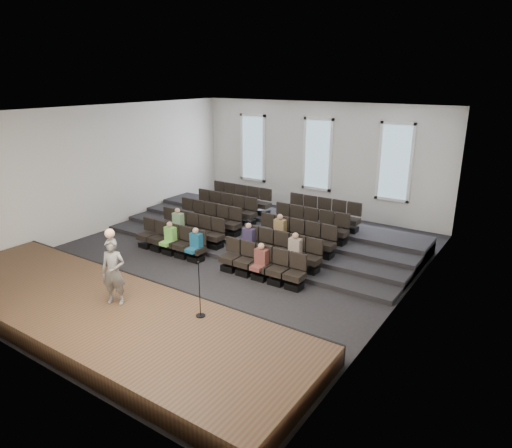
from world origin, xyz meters
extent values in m
plane|color=black|center=(0.00, 0.00, 0.00)|extent=(14.00, 14.00, 0.00)
cube|color=white|center=(0.00, 0.00, 5.01)|extent=(12.00, 14.00, 0.02)
cube|color=silver|center=(0.00, 7.02, 2.50)|extent=(12.00, 0.04, 5.00)
cube|color=silver|center=(0.00, -7.02, 2.50)|extent=(12.00, 0.04, 5.00)
cube|color=silver|center=(-6.02, 0.00, 2.50)|extent=(0.04, 14.00, 5.00)
cube|color=silver|center=(6.02, 0.00, 2.50)|extent=(0.04, 14.00, 5.00)
cube|color=#45341D|center=(0.00, -5.10, 0.25)|extent=(11.80, 3.60, 0.50)
cube|color=black|center=(0.00, -3.33, 0.25)|extent=(11.80, 0.06, 0.52)
cube|color=black|center=(0.00, 2.33, 0.07)|extent=(11.80, 4.80, 0.15)
cube|color=black|center=(0.00, 2.85, 0.15)|extent=(11.80, 3.75, 0.30)
cube|color=black|center=(0.00, 3.38, 0.22)|extent=(11.80, 2.70, 0.45)
cube|color=black|center=(0.00, 3.90, 0.30)|extent=(11.80, 1.65, 0.60)
cube|color=black|center=(-3.13, -0.60, 0.10)|extent=(0.47, 0.43, 0.20)
cube|color=black|center=(-3.13, -0.60, 0.41)|extent=(0.55, 0.50, 0.19)
cube|color=black|center=(-3.13, -0.39, 0.82)|extent=(0.55, 0.08, 0.50)
cube|color=black|center=(-2.53, -0.60, 0.10)|extent=(0.47, 0.43, 0.20)
cube|color=black|center=(-2.53, -0.60, 0.41)|extent=(0.55, 0.50, 0.19)
cube|color=black|center=(-2.53, -0.39, 0.82)|extent=(0.55, 0.08, 0.50)
cube|color=black|center=(-1.93, -0.60, 0.10)|extent=(0.47, 0.43, 0.20)
cube|color=black|center=(-1.93, -0.60, 0.41)|extent=(0.55, 0.50, 0.19)
cube|color=black|center=(-1.93, -0.39, 0.82)|extent=(0.55, 0.08, 0.50)
cube|color=black|center=(-1.33, -0.60, 0.10)|extent=(0.47, 0.43, 0.20)
cube|color=black|center=(-1.33, -0.60, 0.41)|extent=(0.55, 0.50, 0.19)
cube|color=black|center=(-1.33, -0.39, 0.82)|extent=(0.55, 0.08, 0.50)
cube|color=black|center=(-0.73, -0.60, 0.10)|extent=(0.47, 0.43, 0.20)
cube|color=black|center=(-0.73, -0.60, 0.41)|extent=(0.55, 0.50, 0.19)
cube|color=black|center=(-0.73, -0.39, 0.82)|extent=(0.55, 0.08, 0.50)
cube|color=black|center=(0.73, -0.60, 0.10)|extent=(0.47, 0.43, 0.20)
cube|color=black|center=(0.73, -0.60, 0.41)|extent=(0.55, 0.50, 0.19)
cube|color=black|center=(0.73, -0.39, 0.82)|extent=(0.55, 0.08, 0.50)
cube|color=black|center=(1.33, -0.60, 0.10)|extent=(0.47, 0.43, 0.20)
cube|color=black|center=(1.33, -0.60, 0.41)|extent=(0.55, 0.50, 0.19)
cube|color=black|center=(1.33, -0.39, 0.82)|extent=(0.55, 0.08, 0.50)
cube|color=black|center=(1.93, -0.60, 0.10)|extent=(0.47, 0.43, 0.20)
cube|color=black|center=(1.93, -0.60, 0.41)|extent=(0.55, 0.50, 0.19)
cube|color=black|center=(1.93, -0.39, 0.82)|extent=(0.55, 0.08, 0.50)
cube|color=black|center=(2.53, -0.60, 0.10)|extent=(0.47, 0.43, 0.20)
cube|color=black|center=(2.53, -0.60, 0.41)|extent=(0.55, 0.50, 0.19)
cube|color=black|center=(2.53, -0.39, 0.82)|extent=(0.55, 0.08, 0.50)
cube|color=black|center=(3.13, -0.60, 0.10)|extent=(0.47, 0.43, 0.20)
cube|color=black|center=(3.13, -0.60, 0.41)|extent=(0.55, 0.50, 0.19)
cube|color=black|center=(3.13, -0.39, 0.82)|extent=(0.55, 0.08, 0.50)
cube|color=black|center=(-3.13, 0.45, 0.25)|extent=(0.47, 0.43, 0.20)
cube|color=black|center=(-3.13, 0.45, 0.56)|extent=(0.55, 0.50, 0.19)
cube|color=black|center=(-3.13, 0.66, 0.97)|extent=(0.55, 0.08, 0.50)
cube|color=black|center=(-2.53, 0.45, 0.25)|extent=(0.47, 0.43, 0.20)
cube|color=black|center=(-2.53, 0.45, 0.56)|extent=(0.55, 0.50, 0.19)
cube|color=black|center=(-2.53, 0.66, 0.97)|extent=(0.55, 0.08, 0.50)
cube|color=black|center=(-1.93, 0.45, 0.25)|extent=(0.47, 0.43, 0.20)
cube|color=black|center=(-1.93, 0.45, 0.56)|extent=(0.55, 0.50, 0.19)
cube|color=black|center=(-1.93, 0.66, 0.97)|extent=(0.55, 0.08, 0.50)
cube|color=black|center=(-1.33, 0.45, 0.25)|extent=(0.47, 0.43, 0.20)
cube|color=black|center=(-1.33, 0.45, 0.56)|extent=(0.55, 0.50, 0.19)
cube|color=black|center=(-1.33, 0.66, 0.97)|extent=(0.55, 0.08, 0.50)
cube|color=black|center=(-0.73, 0.45, 0.25)|extent=(0.47, 0.43, 0.20)
cube|color=black|center=(-0.73, 0.45, 0.56)|extent=(0.55, 0.50, 0.19)
cube|color=black|center=(-0.73, 0.66, 0.97)|extent=(0.55, 0.08, 0.50)
cube|color=black|center=(0.73, 0.45, 0.25)|extent=(0.47, 0.43, 0.20)
cube|color=black|center=(0.73, 0.45, 0.56)|extent=(0.55, 0.50, 0.19)
cube|color=black|center=(0.73, 0.66, 0.97)|extent=(0.55, 0.08, 0.50)
cube|color=black|center=(1.33, 0.45, 0.25)|extent=(0.47, 0.43, 0.20)
cube|color=black|center=(1.33, 0.45, 0.56)|extent=(0.55, 0.50, 0.19)
cube|color=black|center=(1.33, 0.66, 0.97)|extent=(0.55, 0.08, 0.50)
cube|color=black|center=(1.93, 0.45, 0.25)|extent=(0.47, 0.43, 0.20)
cube|color=black|center=(1.93, 0.45, 0.56)|extent=(0.55, 0.50, 0.19)
cube|color=black|center=(1.93, 0.66, 0.97)|extent=(0.55, 0.08, 0.50)
cube|color=black|center=(2.53, 0.45, 0.25)|extent=(0.47, 0.43, 0.20)
cube|color=black|center=(2.53, 0.45, 0.56)|extent=(0.55, 0.50, 0.19)
cube|color=black|center=(2.53, 0.66, 0.97)|extent=(0.55, 0.08, 0.50)
cube|color=black|center=(3.13, 0.45, 0.25)|extent=(0.47, 0.43, 0.20)
cube|color=black|center=(3.13, 0.45, 0.56)|extent=(0.55, 0.50, 0.19)
cube|color=black|center=(3.13, 0.66, 0.97)|extent=(0.55, 0.08, 0.50)
cube|color=black|center=(-3.13, 1.50, 0.40)|extent=(0.47, 0.42, 0.20)
cube|color=black|center=(-3.13, 1.50, 0.71)|extent=(0.55, 0.50, 0.19)
cube|color=black|center=(-3.13, 1.71, 1.12)|extent=(0.55, 0.08, 0.50)
cube|color=black|center=(-2.53, 1.50, 0.40)|extent=(0.47, 0.42, 0.20)
cube|color=black|center=(-2.53, 1.50, 0.71)|extent=(0.55, 0.50, 0.19)
cube|color=black|center=(-2.53, 1.71, 1.12)|extent=(0.55, 0.08, 0.50)
cube|color=black|center=(-1.93, 1.50, 0.40)|extent=(0.47, 0.42, 0.20)
cube|color=black|center=(-1.93, 1.50, 0.71)|extent=(0.55, 0.50, 0.19)
cube|color=black|center=(-1.93, 1.71, 1.12)|extent=(0.55, 0.08, 0.50)
cube|color=black|center=(-1.33, 1.50, 0.40)|extent=(0.47, 0.42, 0.20)
cube|color=black|center=(-1.33, 1.50, 0.71)|extent=(0.55, 0.50, 0.19)
cube|color=black|center=(-1.33, 1.71, 1.12)|extent=(0.55, 0.08, 0.50)
cube|color=black|center=(-0.73, 1.50, 0.40)|extent=(0.47, 0.42, 0.20)
cube|color=black|center=(-0.73, 1.50, 0.71)|extent=(0.55, 0.50, 0.19)
cube|color=black|center=(-0.73, 1.71, 1.12)|extent=(0.55, 0.08, 0.50)
cube|color=black|center=(0.73, 1.50, 0.40)|extent=(0.47, 0.42, 0.20)
cube|color=black|center=(0.73, 1.50, 0.71)|extent=(0.55, 0.50, 0.19)
cube|color=black|center=(0.73, 1.71, 1.12)|extent=(0.55, 0.08, 0.50)
cube|color=black|center=(1.33, 1.50, 0.40)|extent=(0.47, 0.42, 0.20)
cube|color=black|center=(1.33, 1.50, 0.71)|extent=(0.55, 0.50, 0.19)
cube|color=black|center=(1.33, 1.71, 1.12)|extent=(0.55, 0.08, 0.50)
cube|color=black|center=(1.93, 1.50, 0.40)|extent=(0.47, 0.42, 0.20)
cube|color=black|center=(1.93, 1.50, 0.71)|extent=(0.55, 0.50, 0.19)
cube|color=black|center=(1.93, 1.71, 1.12)|extent=(0.55, 0.08, 0.50)
cube|color=black|center=(2.53, 1.50, 0.40)|extent=(0.47, 0.42, 0.20)
cube|color=black|center=(2.53, 1.50, 0.71)|extent=(0.55, 0.50, 0.19)
cube|color=black|center=(2.53, 1.71, 1.12)|extent=(0.55, 0.08, 0.50)
cube|color=black|center=(3.13, 1.50, 0.40)|extent=(0.47, 0.42, 0.20)
cube|color=black|center=(3.13, 1.50, 0.71)|extent=(0.55, 0.50, 0.19)
cube|color=black|center=(3.13, 1.71, 1.12)|extent=(0.55, 0.08, 0.50)
cube|color=black|center=(-3.13, 2.55, 0.55)|extent=(0.47, 0.42, 0.20)
cube|color=black|center=(-3.13, 2.55, 0.86)|extent=(0.55, 0.50, 0.19)
cube|color=black|center=(-3.13, 2.76, 1.27)|extent=(0.55, 0.08, 0.50)
cube|color=black|center=(-2.53, 2.55, 0.55)|extent=(0.47, 0.42, 0.20)
cube|color=black|center=(-2.53, 2.55, 0.86)|extent=(0.55, 0.50, 0.19)
cube|color=black|center=(-2.53, 2.76, 1.27)|extent=(0.55, 0.08, 0.50)
cube|color=black|center=(-1.93, 2.55, 0.55)|extent=(0.47, 0.42, 0.20)
cube|color=black|center=(-1.93, 2.55, 0.86)|extent=(0.55, 0.50, 0.19)
cube|color=black|center=(-1.93, 2.76, 1.27)|extent=(0.55, 0.08, 0.50)
cube|color=black|center=(-1.33, 2.55, 0.55)|extent=(0.47, 0.42, 0.20)
cube|color=black|center=(-1.33, 2.55, 0.86)|extent=(0.55, 0.50, 0.19)
cube|color=black|center=(-1.33, 2.76, 1.27)|extent=(0.55, 0.08, 0.50)
cube|color=black|center=(-0.73, 2.55, 0.55)|extent=(0.47, 0.42, 0.20)
cube|color=black|center=(-0.73, 2.55, 0.86)|extent=(0.55, 0.50, 0.19)
cube|color=black|center=(-0.73, 2.76, 1.27)|extent=(0.55, 0.08, 0.50)
cube|color=black|center=(0.73, 2.55, 0.55)|extent=(0.47, 0.42, 0.20)
cube|color=black|center=(0.73, 2.55, 0.86)|extent=(0.55, 0.50, 0.19)
cube|color=black|center=(0.73, 2.76, 1.27)|extent=(0.55, 0.08, 0.50)
cube|color=black|center=(1.33, 2.55, 0.55)|extent=(0.47, 0.42, 0.20)
cube|color=black|center=(1.33, 2.55, 0.86)|extent=(0.55, 0.50, 0.19)
cube|color=black|center=(1.33, 2.76, 1.27)|extent=(0.55, 0.08, 0.50)
cube|color=black|center=(1.93, 2.55, 0.55)|extent=(0.47, 0.42, 0.20)
cube|color=black|center=(1.93, 2.55, 0.86)|extent=(0.55, 0.50, 0.19)
cube|color=black|center=(1.93, 2.76, 1.27)|extent=(0.55, 0.08, 0.50)
cube|color=black|center=(2.53, 2.55, 0.55)|extent=(0.47, 0.42, 0.20)
cube|color=black|center=(2.53, 2.55, 0.86)|extent=(0.55, 0.50, 0.19)
cube|color=black|center=(2.53, 2.76, 1.27)|extent=(0.55, 0.08, 0.50)
cube|color=black|center=(3.13, 2.55, 0.55)|extent=(0.47, 0.42, 0.20)
cube|color=black|center=(3.13, 2.55, 0.86)|extent=(0.55, 0.50, 0.19)
cube|color=black|center=(3.13, 2.76, 1.27)|extent=(0.55, 0.08, 0.50)
cube|color=black|center=(-3.13, 3.60, 0.70)|extent=(0.47, 0.42, 0.20)
cube|color=black|center=(-3.13, 3.60, 1.01)|extent=(0.55, 0.50, 0.19)
cube|color=black|center=(-3.13, 3.81, 1.42)|extent=(0.55, 0.08, 0.50)
cube|color=black|center=(-2.53, 3.60, 0.70)|extent=(0.47, 0.42, 0.20)
cube|color=black|center=(-2.53, 3.60, 1.01)|extent=(0.55, 0.50, 0.19)
cube|color=black|center=(-2.53, 3.81, 1.42)|extent=(0.55, 0.08, 0.50)
cube|color=black|center=(-1.93, 3.60, 0.70)|extent=(0.47, 0.42, 0.20)
cube|color=black|center=(-1.93, 3.60, 1.01)|extent=(0.55, 0.50, 0.19)
cube|color=black|center=(-1.93, 3.81, 1.42)|extent=(0.55, 0.08, 0.50)
cube|color=black|center=(-1.33, 3.60, 0.70)|extent=(0.47, 0.42, 0.20)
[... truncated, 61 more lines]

